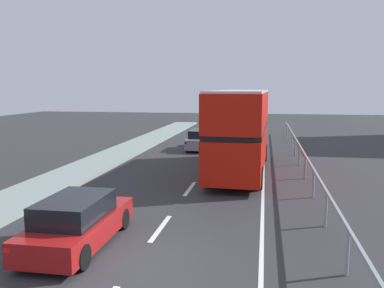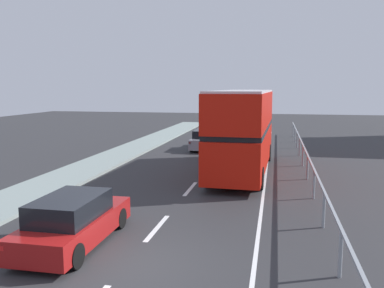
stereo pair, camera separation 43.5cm
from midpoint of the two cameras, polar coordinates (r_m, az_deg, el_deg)
The scene contains 6 objects.
ground_plane at distance 10.96m, azimuth -7.78°, elevation -16.28°, with size 73.72×120.00×0.10m, color #2D2D30.
lane_paint_markings at distance 18.54m, azimuth 6.75°, elevation -5.94°, with size 3.31×46.00×0.01m.
bridge_side_railing at distance 18.82m, azimuth 16.80°, elevation -3.07°, with size 0.10×42.00×1.18m.
double_decker_bus_red at distance 21.38m, azimuth 7.70°, elevation 2.09°, with size 2.81×10.24×4.26m.
hatchback_car_near at distance 12.15m, azimuth -15.15°, elevation -10.32°, with size 1.78×4.39×1.43m.
sedan_car_ahead at distance 29.47m, azimuth 2.41°, elevation 0.60°, with size 1.80×4.49×1.41m.
Camera 2 is at (3.59, -9.37, 4.43)m, focal length 38.42 mm.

